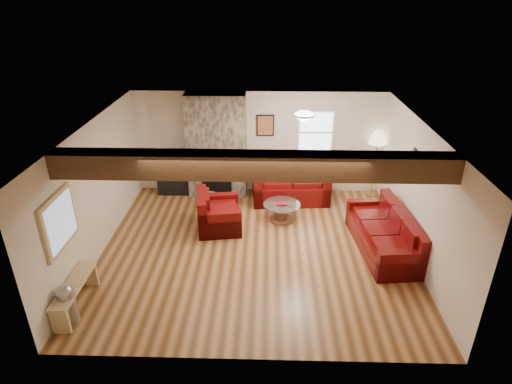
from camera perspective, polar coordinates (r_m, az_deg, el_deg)
room at (r=7.90m, az=-0.05°, el=-0.09°), size 8.00×8.00×8.00m
oak_beam at (r=6.32m, az=-0.39°, el=3.56°), size 6.00×0.36×0.38m
chimney_breast at (r=10.27m, az=-5.25°, el=5.95°), size 1.40×0.67×2.50m
back_window at (r=10.36m, az=7.96°, el=7.92°), size 0.90×0.08×1.10m
hatch_window at (r=7.21m, az=-24.72°, el=-3.60°), size 0.08×1.00×0.90m
ceiling_dome at (r=8.34m, az=6.42°, el=9.95°), size 0.40×0.40×0.18m
artwork_back at (r=10.25m, az=1.25°, el=8.85°), size 0.42×0.06×0.52m
artwork_right at (r=8.42m, az=20.61°, el=3.62°), size 0.06×0.55×0.42m
sofa_three at (r=8.67m, az=16.66°, el=-5.06°), size 1.10×2.21×0.82m
loveseat at (r=10.26m, az=4.62°, el=1.45°), size 1.86×1.15×0.95m
armchair_red at (r=9.07m, az=-4.97°, el=-2.50°), size 1.03×1.13×0.82m
coffee_table at (r=9.44m, az=3.45°, el=-2.68°), size 0.81×0.81×0.42m
tv_cabinet at (r=10.82m, az=-10.11°, el=1.22°), size 1.04×0.41×0.52m
television at (r=10.62m, az=-10.32°, el=3.72°), size 0.87×0.11×0.50m
floor_lamp at (r=10.52m, az=15.91°, el=6.53°), size 0.42×0.42×1.63m
pine_bench at (r=7.61m, az=-22.89°, el=-12.60°), size 0.29×1.25×0.47m
pedal_bin at (r=7.32m, az=-23.89°, el=-13.41°), size 0.32×0.32×0.68m
coal_bucket at (r=10.05m, az=-6.23°, el=-1.10°), size 0.36×0.36×0.34m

